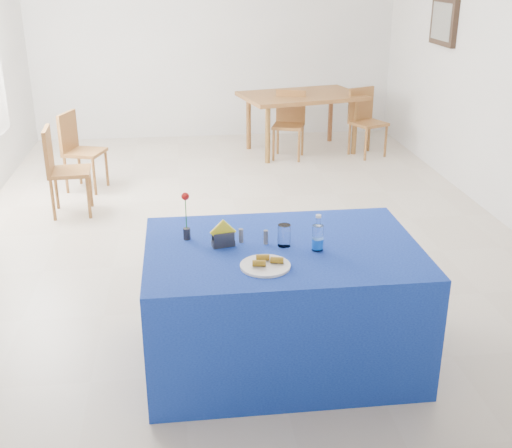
{
  "coord_description": "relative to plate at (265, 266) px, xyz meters",
  "views": [
    {
      "loc": [
        -0.52,
        -5.58,
        2.28
      ],
      "look_at": [
        -0.12,
        -2.24,
        0.92
      ],
      "focal_mm": 45.0,
      "sensor_mm": 36.0,
      "label": 1
    }
  ],
  "objects": [
    {
      "name": "floor",
      "position": [
        0.09,
        2.47,
        -0.77
      ],
      "size": [
        7.0,
        7.0,
        0.0
      ],
      "primitive_type": "plane",
      "color": "beige",
      "rests_on": "ground"
    },
    {
      "name": "room_shell",
      "position": [
        0.09,
        2.47,
        0.98
      ],
      "size": [
        7.0,
        7.0,
        7.0
      ],
      "color": "silver",
      "rests_on": "ground"
    },
    {
      "name": "picture_frame",
      "position": [
        2.56,
        4.07,
        0.93
      ],
      "size": [
        0.06,
        0.64,
        0.52
      ],
      "primitive_type": "cube",
      "color": "black",
      "rests_on": "room_shell"
    },
    {
      "name": "picture_art",
      "position": [
        2.54,
        4.07,
        0.93
      ],
      "size": [
        0.02,
        0.52,
        0.4
      ],
      "primitive_type": "cube",
      "color": "#998C66",
      "rests_on": "room_shell"
    },
    {
      "name": "plate",
      "position": [
        0.0,
        0.0,
        0.0
      ],
      "size": [
        0.28,
        0.28,
        0.01
      ],
      "primitive_type": "cylinder",
      "color": "white",
      "rests_on": "blue_table"
    },
    {
      "name": "drinking_glass",
      "position": [
        0.15,
        0.27,
        0.06
      ],
      "size": [
        0.08,
        0.08,
        0.13
      ],
      "primitive_type": "cylinder",
      "color": "silver",
      "rests_on": "blue_table"
    },
    {
      "name": "salt_shaker",
      "position": [
        -0.1,
        0.35,
        0.04
      ],
      "size": [
        0.03,
        0.03,
        0.08
      ],
      "primitive_type": "cylinder",
      "color": "slate",
      "rests_on": "blue_table"
    },
    {
      "name": "pepper_shaker",
      "position": [
        0.04,
        0.31,
        0.04
      ],
      "size": [
        0.03,
        0.03,
        0.08
      ],
      "primitive_type": "cylinder",
      "color": "#5C5C61",
      "rests_on": "blue_table"
    },
    {
      "name": "blue_table",
      "position": [
        0.14,
        0.27,
        -0.39
      ],
      "size": [
        1.6,
        1.1,
        0.76
      ],
      "color": "navy",
      "rests_on": "floor"
    },
    {
      "name": "water_bottle",
      "position": [
        0.33,
        0.19,
        0.06
      ],
      "size": [
        0.07,
        0.07,
        0.21
      ],
      "color": "white",
      "rests_on": "blue_table"
    },
    {
      "name": "napkin_holder",
      "position": [
        -0.21,
        0.31,
        0.04
      ],
      "size": [
        0.15,
        0.08,
        0.17
      ],
      "color": "#393A3F",
      "rests_on": "blue_table"
    },
    {
      "name": "rose_vase",
      "position": [
        -0.41,
        0.44,
        0.13
      ],
      "size": [
        0.05,
        0.05,
        0.3
      ],
      "color": "#242328",
      "rests_on": "blue_table"
    },
    {
      "name": "oak_table",
      "position": [
        1.15,
        4.98,
        -0.09
      ],
      "size": [
        1.67,
        1.27,
        0.76
      ],
      "color": "#99652C",
      "rests_on": "floor"
    },
    {
      "name": "chair_bg_left",
      "position": [
        0.95,
        4.76,
        -0.28
      ],
      "size": [
        0.47,
        0.47,
        0.84
      ],
      "rotation": [
        0.0,
        0.0,
        -0.32
      ],
      "color": "#995F2C",
      "rests_on": "floor"
    },
    {
      "name": "chair_bg_right",
      "position": [
        1.92,
        4.74,
        -0.28
      ],
      "size": [
        0.5,
        0.5,
        0.85
      ],
      "rotation": [
        0.0,
        0.0,
        0.41
      ],
      "color": "#995F2C",
      "rests_on": "floor"
    },
    {
      "name": "chair_win_a",
      "position": [
        -1.58,
        2.99,
        -0.27
      ],
      "size": [
        0.41,
        0.41,
        0.87
      ],
      "rotation": [
        0.0,
        0.0,
        1.64
      ],
      "color": "#995F2C",
      "rests_on": "floor"
    },
    {
      "name": "chair_win_b",
      "position": [
        -1.52,
        3.76,
        -0.28
      ],
      "size": [
        0.48,
        0.48,
        0.84
      ],
      "rotation": [
        0.0,
        0.0,
        1.25
      ],
      "color": "#995F2C",
      "rests_on": "floor"
    },
    {
      "name": "banana_pieces",
      "position": [
        0.01,
        0.02,
        0.03
      ],
      "size": [
        0.18,
        0.11,
        0.04
      ],
      "color": "gold",
      "rests_on": "plate"
    }
  ]
}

